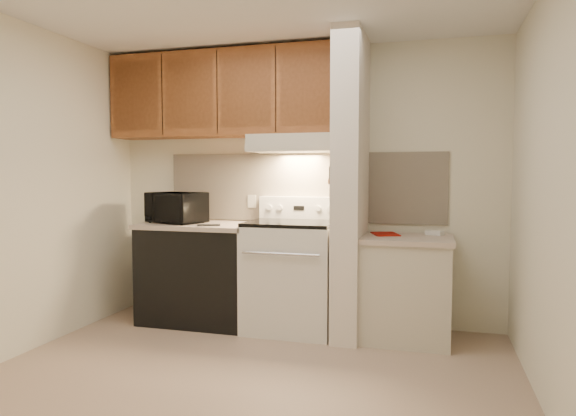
% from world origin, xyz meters
% --- Properties ---
extents(floor, '(3.60, 3.60, 0.00)m').
position_xyz_m(floor, '(0.00, 0.00, 0.00)').
color(floor, tan).
rests_on(floor, ground).
extents(wall_back, '(3.60, 2.50, 0.02)m').
position_xyz_m(wall_back, '(0.00, 1.50, 1.25)').
color(wall_back, '#EBE4C8').
rests_on(wall_back, floor).
extents(wall_left, '(0.02, 3.00, 2.50)m').
position_xyz_m(wall_left, '(-1.80, 0.00, 1.25)').
color(wall_left, '#EBE4C8').
rests_on(wall_left, floor).
extents(wall_right, '(0.02, 3.00, 2.50)m').
position_xyz_m(wall_right, '(1.80, 0.00, 1.25)').
color(wall_right, '#EBE4C8').
rests_on(wall_right, floor).
extents(backsplash, '(2.60, 0.02, 0.63)m').
position_xyz_m(backsplash, '(0.00, 1.49, 1.24)').
color(backsplash, '#F3DFC3').
rests_on(backsplash, wall_back).
extents(range_body, '(0.76, 0.65, 0.92)m').
position_xyz_m(range_body, '(0.00, 1.16, 0.46)').
color(range_body, silver).
rests_on(range_body, floor).
extents(oven_window, '(0.50, 0.01, 0.30)m').
position_xyz_m(oven_window, '(0.00, 0.84, 0.50)').
color(oven_window, black).
rests_on(oven_window, range_body).
extents(oven_handle, '(0.65, 0.02, 0.02)m').
position_xyz_m(oven_handle, '(0.00, 0.80, 0.72)').
color(oven_handle, silver).
rests_on(oven_handle, range_body).
extents(cooktop, '(0.74, 0.64, 0.03)m').
position_xyz_m(cooktop, '(0.00, 1.16, 0.94)').
color(cooktop, black).
rests_on(cooktop, range_body).
extents(range_backguard, '(0.76, 0.08, 0.20)m').
position_xyz_m(range_backguard, '(0.00, 1.44, 1.05)').
color(range_backguard, silver).
rests_on(range_backguard, range_body).
extents(range_display, '(0.10, 0.01, 0.04)m').
position_xyz_m(range_display, '(0.00, 1.40, 1.05)').
color(range_display, black).
rests_on(range_display, range_backguard).
extents(range_knob_left_outer, '(0.05, 0.02, 0.05)m').
position_xyz_m(range_knob_left_outer, '(-0.28, 1.40, 1.05)').
color(range_knob_left_outer, silver).
rests_on(range_knob_left_outer, range_backguard).
extents(range_knob_left_inner, '(0.05, 0.02, 0.05)m').
position_xyz_m(range_knob_left_inner, '(-0.18, 1.40, 1.05)').
color(range_knob_left_inner, silver).
rests_on(range_knob_left_inner, range_backguard).
extents(range_knob_right_inner, '(0.05, 0.02, 0.05)m').
position_xyz_m(range_knob_right_inner, '(0.18, 1.40, 1.05)').
color(range_knob_right_inner, silver).
rests_on(range_knob_right_inner, range_backguard).
extents(range_knob_right_outer, '(0.05, 0.02, 0.05)m').
position_xyz_m(range_knob_right_outer, '(0.28, 1.40, 1.05)').
color(range_knob_right_outer, silver).
rests_on(range_knob_right_outer, range_backguard).
extents(dishwasher_front, '(1.00, 0.63, 0.87)m').
position_xyz_m(dishwasher_front, '(-0.88, 1.17, 0.43)').
color(dishwasher_front, black).
rests_on(dishwasher_front, floor).
extents(left_countertop, '(1.04, 0.67, 0.04)m').
position_xyz_m(left_countertop, '(-0.88, 1.17, 0.89)').
color(left_countertop, '#C0AB9A').
rests_on(left_countertop, dishwasher_front).
extents(spoon_rest, '(0.20, 0.13, 0.01)m').
position_xyz_m(spoon_rest, '(-0.69, 0.97, 0.92)').
color(spoon_rest, black).
rests_on(spoon_rest, left_countertop).
extents(teal_jar, '(0.11, 0.11, 0.10)m').
position_xyz_m(teal_jar, '(-1.13, 1.12, 0.96)').
color(teal_jar, '#265A60').
rests_on(teal_jar, left_countertop).
extents(outlet, '(0.08, 0.01, 0.12)m').
position_xyz_m(outlet, '(-0.48, 1.48, 1.10)').
color(outlet, beige).
rests_on(outlet, backsplash).
extents(microwave, '(0.58, 0.48, 0.28)m').
position_xyz_m(microwave, '(-1.10, 1.15, 1.05)').
color(microwave, black).
rests_on(microwave, left_countertop).
extents(partition_pillar, '(0.22, 0.70, 2.50)m').
position_xyz_m(partition_pillar, '(0.51, 1.15, 1.25)').
color(partition_pillar, silver).
rests_on(partition_pillar, floor).
extents(pillar_trim, '(0.01, 0.70, 0.04)m').
position_xyz_m(pillar_trim, '(0.39, 1.15, 1.30)').
color(pillar_trim, brown).
rests_on(pillar_trim, partition_pillar).
extents(knife_strip, '(0.02, 0.42, 0.04)m').
position_xyz_m(knife_strip, '(0.39, 1.10, 1.32)').
color(knife_strip, black).
rests_on(knife_strip, partition_pillar).
extents(knife_blade_a, '(0.01, 0.03, 0.16)m').
position_xyz_m(knife_blade_a, '(0.38, 0.95, 1.22)').
color(knife_blade_a, silver).
rests_on(knife_blade_a, knife_strip).
extents(knife_handle_a, '(0.02, 0.02, 0.10)m').
position_xyz_m(knife_handle_a, '(0.38, 0.95, 1.37)').
color(knife_handle_a, black).
rests_on(knife_handle_a, knife_strip).
extents(knife_blade_b, '(0.01, 0.04, 0.18)m').
position_xyz_m(knife_blade_b, '(0.38, 1.03, 1.21)').
color(knife_blade_b, silver).
rests_on(knife_blade_b, knife_strip).
extents(knife_handle_b, '(0.02, 0.02, 0.10)m').
position_xyz_m(knife_handle_b, '(0.38, 1.03, 1.37)').
color(knife_handle_b, black).
rests_on(knife_handle_b, knife_strip).
extents(knife_blade_c, '(0.01, 0.04, 0.20)m').
position_xyz_m(knife_blade_c, '(0.38, 1.10, 1.20)').
color(knife_blade_c, silver).
rests_on(knife_blade_c, knife_strip).
extents(knife_handle_c, '(0.02, 0.02, 0.10)m').
position_xyz_m(knife_handle_c, '(0.38, 1.09, 1.37)').
color(knife_handle_c, black).
rests_on(knife_handle_c, knife_strip).
extents(knife_blade_d, '(0.01, 0.04, 0.16)m').
position_xyz_m(knife_blade_d, '(0.38, 1.18, 1.22)').
color(knife_blade_d, silver).
rests_on(knife_blade_d, knife_strip).
extents(knife_handle_d, '(0.02, 0.02, 0.10)m').
position_xyz_m(knife_handle_d, '(0.38, 1.19, 1.37)').
color(knife_handle_d, black).
rests_on(knife_handle_d, knife_strip).
extents(knife_blade_e, '(0.01, 0.04, 0.18)m').
position_xyz_m(knife_blade_e, '(0.38, 1.27, 1.21)').
color(knife_blade_e, silver).
rests_on(knife_blade_e, knife_strip).
extents(knife_handle_e, '(0.02, 0.02, 0.10)m').
position_xyz_m(knife_handle_e, '(0.38, 1.25, 1.37)').
color(knife_handle_e, black).
rests_on(knife_handle_e, knife_strip).
extents(oven_mitt, '(0.03, 0.10, 0.23)m').
position_xyz_m(oven_mitt, '(0.38, 1.32, 1.16)').
color(oven_mitt, gray).
rests_on(oven_mitt, partition_pillar).
extents(right_cab_base, '(0.70, 0.60, 0.81)m').
position_xyz_m(right_cab_base, '(0.97, 1.15, 0.40)').
color(right_cab_base, beige).
rests_on(right_cab_base, floor).
extents(right_countertop, '(0.74, 0.64, 0.04)m').
position_xyz_m(right_countertop, '(0.97, 1.15, 0.83)').
color(right_countertop, '#C0AB9A').
rests_on(right_countertop, right_cab_base).
extents(red_folder, '(0.27, 0.32, 0.01)m').
position_xyz_m(red_folder, '(0.79, 1.25, 0.85)').
color(red_folder, '#9D1207').
rests_on(red_folder, right_countertop).
extents(white_box, '(0.16, 0.13, 0.04)m').
position_xyz_m(white_box, '(1.19, 1.33, 0.87)').
color(white_box, white).
rests_on(white_box, right_countertop).
extents(range_hood, '(0.78, 0.44, 0.15)m').
position_xyz_m(range_hood, '(0.00, 1.28, 1.62)').
color(range_hood, beige).
rests_on(range_hood, upper_cabinets).
extents(hood_lip, '(0.78, 0.04, 0.06)m').
position_xyz_m(hood_lip, '(0.00, 1.07, 1.58)').
color(hood_lip, beige).
rests_on(hood_lip, range_hood).
extents(upper_cabinets, '(2.18, 0.33, 0.77)m').
position_xyz_m(upper_cabinets, '(-0.69, 1.32, 2.08)').
color(upper_cabinets, brown).
rests_on(upper_cabinets, wall_back).
extents(cab_door_a, '(0.46, 0.01, 0.63)m').
position_xyz_m(cab_door_a, '(-1.51, 1.17, 2.08)').
color(cab_door_a, brown).
rests_on(cab_door_a, upper_cabinets).
extents(cab_gap_a, '(0.01, 0.01, 0.73)m').
position_xyz_m(cab_gap_a, '(-1.23, 1.16, 2.08)').
color(cab_gap_a, black).
rests_on(cab_gap_a, upper_cabinets).
extents(cab_door_b, '(0.46, 0.01, 0.63)m').
position_xyz_m(cab_door_b, '(-0.96, 1.17, 2.08)').
color(cab_door_b, brown).
rests_on(cab_door_b, upper_cabinets).
extents(cab_gap_b, '(0.01, 0.01, 0.73)m').
position_xyz_m(cab_gap_b, '(-0.69, 1.16, 2.08)').
color(cab_gap_b, black).
rests_on(cab_gap_b, upper_cabinets).
extents(cab_door_c, '(0.46, 0.01, 0.63)m').
position_xyz_m(cab_door_c, '(-0.42, 1.17, 2.08)').
color(cab_door_c, brown).
rests_on(cab_door_c, upper_cabinets).
extents(cab_gap_c, '(0.01, 0.01, 0.73)m').
position_xyz_m(cab_gap_c, '(-0.14, 1.16, 2.08)').
color(cab_gap_c, black).
rests_on(cab_gap_c, upper_cabinets).
extents(cab_door_d, '(0.46, 0.01, 0.63)m').
position_xyz_m(cab_door_d, '(0.13, 1.17, 2.08)').
color(cab_door_d, brown).
rests_on(cab_door_d, upper_cabinets).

